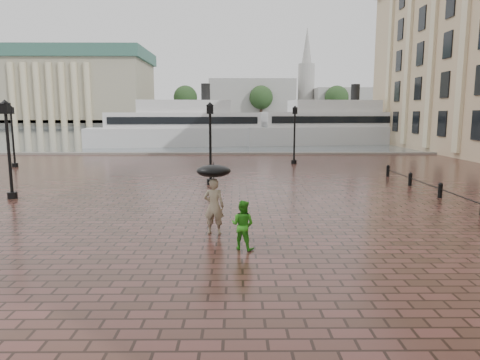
# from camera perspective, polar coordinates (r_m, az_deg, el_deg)

# --- Properties ---
(ground) EXTENTS (300.00, 300.00, 0.00)m
(ground) POSITION_cam_1_polar(r_m,az_deg,el_deg) (11.30, -24.18, -12.18)
(ground) COLOR #3B231B
(ground) RESTS_ON ground
(harbour_water) EXTENTS (240.00, 240.00, 0.00)m
(harbour_water) POSITION_cam_1_polar(r_m,az_deg,el_deg) (101.80, -3.00, 6.58)
(harbour_water) COLOR #4C565D
(harbour_water) RESTS_ON ground
(quay_edge) EXTENTS (80.00, 0.60, 0.30)m
(quay_edge) POSITION_cam_1_polar(r_m,az_deg,el_deg) (42.05, -6.55, 3.41)
(quay_edge) COLOR slate
(quay_edge) RESTS_ON ground
(far_shore) EXTENTS (300.00, 60.00, 2.00)m
(far_shore) POSITION_cam_1_polar(r_m,az_deg,el_deg) (169.71, -2.00, 7.80)
(far_shore) COLOR #4C4C47
(far_shore) RESTS_ON ground
(museum) EXTENTS (57.00, 32.50, 26.00)m
(museum) POSITION_cam_1_polar(r_m,az_deg,el_deg) (165.60, -21.99, 11.62)
(museum) COLOR gray
(museum) RESTS_ON ground
(distant_skyline) EXTENTS (102.50, 22.00, 33.00)m
(distant_skyline) POSITION_cam_1_polar(r_m,az_deg,el_deg) (165.59, 15.07, 10.41)
(distant_skyline) COLOR #9F9C97
(distant_skyline) RESTS_ON ground
(far_trees) EXTENTS (188.00, 8.00, 13.50)m
(far_trees) POSITION_cam_1_polar(r_m,az_deg,el_deg) (147.80, -2.24, 10.92)
(far_trees) COLOR #2D2119
(far_trees) RESTS_ON ground
(street_lamps) EXTENTS (21.44, 14.44, 4.40)m
(street_lamps) POSITION_cam_1_polar(r_m,az_deg,el_deg) (27.82, -12.87, 5.33)
(street_lamps) COLOR black
(street_lamps) RESTS_ON ground
(adult_pedestrian) EXTENTS (0.74, 0.55, 1.85)m
(adult_pedestrian) POSITION_cam_1_polar(r_m,az_deg,el_deg) (13.96, -3.50, -3.52)
(adult_pedestrian) COLOR gray
(adult_pedestrian) RESTS_ON ground
(child_pedestrian) EXTENTS (0.87, 0.79, 1.45)m
(child_pedestrian) POSITION_cam_1_polar(r_m,az_deg,el_deg) (12.42, 0.35, -6.01)
(child_pedestrian) COLOR #2E941B
(child_pedestrian) RESTS_ON ground
(ferry_near) EXTENTS (23.78, 9.40, 7.60)m
(ferry_near) POSITION_cam_1_polar(r_m,az_deg,el_deg) (53.62, -7.51, 6.99)
(ferry_near) COLOR silver
(ferry_near) RESTS_ON ground
(ferry_far) EXTENTS (24.18, 9.49, 7.73)m
(ferry_far) POSITION_cam_1_polar(r_m,az_deg,el_deg) (57.52, 12.38, 7.02)
(ferry_far) COLOR silver
(ferry_far) RESTS_ON ground
(umbrella) EXTENTS (1.10, 1.10, 1.18)m
(umbrella) POSITION_cam_1_polar(r_m,az_deg,el_deg) (13.76, -3.55, 1.21)
(umbrella) COLOR black
(umbrella) RESTS_ON ground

